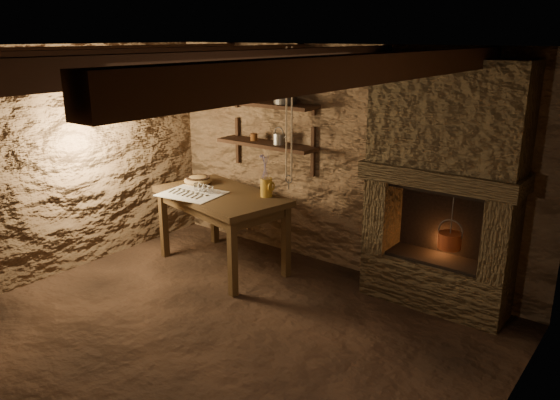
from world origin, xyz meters
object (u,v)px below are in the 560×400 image
Objects in this scene: work_table at (222,227)px; red_pot at (450,239)px; stoneware_jug at (267,179)px; iron_stockpot at (285,95)px; wooden_bowl at (198,180)px.

red_pot is (2.35, 0.52, 0.25)m from work_table.
stoneware_jug is at bearing -170.50° from red_pot.
red_pot is at bearing -3.49° from iron_stockpot.
stoneware_jug is 0.93m from iron_stockpot.
work_table is 0.66m from wooden_bowl.
work_table is at bearing -121.17° from iron_stockpot.
iron_stockpot reaches higher than work_table.
stoneware_jug is at bearing -78.70° from iron_stockpot.
wooden_bowl is at bearing 176.58° from work_table.
stoneware_jug is at bearing 34.69° from work_table.
stoneware_jug is at bearing 4.32° from wooden_bowl.
wooden_bowl is 1.40m from iron_stockpot.
stoneware_jug is 0.97m from wooden_bowl.
red_pot is at bearing 7.77° from wooden_bowl.
stoneware_jug reaches higher than red_pot.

